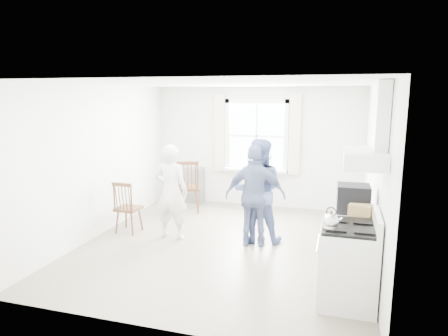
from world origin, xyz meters
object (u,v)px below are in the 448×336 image
(windsor_chair_a, at_px, (188,181))
(person_right, at_px, (255,196))
(windsor_chair_b, at_px, (125,202))
(person_mid, at_px, (258,191))
(low_cabinet, at_px, (353,246))
(stereo_stack, at_px, (353,199))
(person_left, at_px, (171,192))
(gas_stove, at_px, (348,264))

(windsor_chair_a, xyz_separation_m, person_right, (1.70, -1.37, 0.15))
(windsor_chair_b, bearing_deg, person_mid, 7.61)
(low_cabinet, relative_size, windsor_chair_b, 0.95)
(low_cabinet, height_order, windsor_chair_a, windsor_chair_a)
(stereo_stack, xyz_separation_m, person_left, (-2.91, 0.66, -0.27))
(low_cabinet, xyz_separation_m, person_mid, (-1.50, 0.99, 0.42))
(gas_stove, height_order, windsor_chair_b, gas_stove)
(windsor_chair_a, distance_m, person_left, 1.49)
(gas_stove, distance_m, person_right, 2.09)
(windsor_chair_a, bearing_deg, stereo_stack, -33.68)
(stereo_stack, distance_m, person_mid, 1.76)
(stereo_stack, relative_size, person_right, 0.26)
(windsor_chair_a, distance_m, person_right, 2.19)
(stereo_stack, xyz_separation_m, person_right, (-1.47, 0.74, -0.26))
(stereo_stack, distance_m, windsor_chair_b, 3.87)
(windsor_chair_b, distance_m, person_mid, 2.35)
(person_left, height_order, person_right, person_right)
(low_cabinet, xyz_separation_m, person_right, (-1.50, 0.79, 0.38))
(person_mid, bearing_deg, person_right, 82.39)
(person_left, bearing_deg, person_mid, -169.40)
(stereo_stack, xyz_separation_m, windsor_chair_b, (-3.78, 0.63, -0.51))
(person_left, xyz_separation_m, person_right, (1.43, 0.08, 0.01))
(gas_stove, distance_m, windsor_chair_a, 4.25)
(windsor_chair_a, relative_size, person_mid, 0.64)
(gas_stove, relative_size, windsor_chair_b, 1.19)
(gas_stove, relative_size, person_right, 0.68)
(stereo_stack, distance_m, person_left, 2.99)
(windsor_chair_b, distance_m, person_left, 0.91)
(low_cabinet, bearing_deg, person_mid, 146.77)
(windsor_chair_b, bearing_deg, gas_stove, -20.20)
(stereo_stack, height_order, person_right, person_right)
(stereo_stack, relative_size, windsor_chair_a, 0.38)
(windsor_chair_a, xyz_separation_m, windsor_chair_b, (-0.61, -1.48, -0.10))
(windsor_chair_b, xyz_separation_m, person_right, (2.31, 0.11, 0.25))
(windsor_chair_a, relative_size, person_left, 0.68)
(windsor_chair_b, height_order, person_left, person_left)
(person_left, bearing_deg, windsor_chair_a, -80.11)
(low_cabinet, relative_size, person_left, 0.55)
(gas_stove, xyz_separation_m, stereo_stack, (0.04, 0.74, 0.60))
(gas_stove, bearing_deg, low_cabinet, 84.32)
(windsor_chair_a, bearing_deg, windsor_chair_b, -112.24)
(low_cabinet, height_order, person_mid, person_mid)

